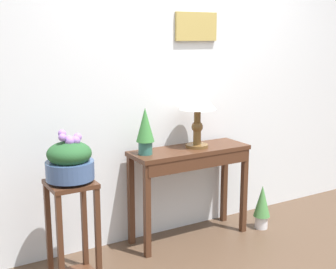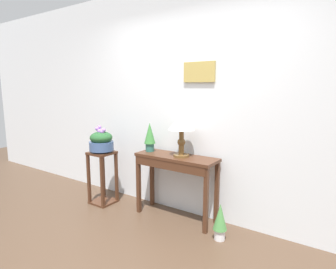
{
  "view_description": "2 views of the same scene",
  "coord_description": "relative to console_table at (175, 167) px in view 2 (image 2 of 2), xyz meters",
  "views": [
    {
      "loc": [
        -2.06,
        -1.71,
        1.67
      ],
      "look_at": [
        -0.21,
        1.43,
        0.89
      ],
      "focal_mm": 49.28,
      "sensor_mm": 36.0,
      "label": 1
    },
    {
      "loc": [
        1.68,
        -1.4,
        1.57
      ],
      "look_at": [
        -0.24,
        1.41,
        1.0
      ],
      "focal_mm": 30.18,
      "sensor_mm": 36.0,
      "label": 2
    }
  ],
  "objects": [
    {
      "name": "back_wall_with_art",
      "position": [
        0.06,
        0.28,
        0.76
      ],
      "size": [
        9.0,
        0.13,
        2.8
      ],
      "color": "silver",
      "rests_on": "ground"
    },
    {
      "name": "console_table",
      "position": [
        0.0,
        0.0,
        0.0
      ],
      "size": [
        1.0,
        0.34,
        0.78
      ],
      "color": "#472819",
      "rests_on": "ground"
    },
    {
      "name": "table_lamp",
      "position": [
        0.07,
        0.02,
        0.5
      ],
      "size": [
        0.3,
        0.3,
        0.5
      ],
      "color": "brown",
      "rests_on": "console_table"
    },
    {
      "name": "potted_plant_on_console",
      "position": [
        -0.4,
        0.03,
        0.34
      ],
      "size": [
        0.14,
        0.14,
        0.36
      ],
      "color": "#2D665B",
      "rests_on": "console_table"
    },
    {
      "name": "pedestal_stand_left",
      "position": [
        -1.07,
        -0.16,
        -0.28
      ],
      "size": [
        0.3,
        0.3,
        0.72
      ],
      "color": "#472819",
      "rests_on": "ground"
    },
    {
      "name": "planter_bowl_wide",
      "position": [
        -1.07,
        -0.16,
        0.23
      ],
      "size": [
        0.32,
        0.32,
        0.36
      ],
      "color": "#3D5684",
      "rests_on": "pedestal_stand_left"
    },
    {
      "name": "potted_plant_floor",
      "position": [
        0.65,
        -0.15,
        -0.42
      ],
      "size": [
        0.15,
        0.15,
        0.4
      ],
      "color": "silver",
      "rests_on": "ground"
    }
  ]
}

